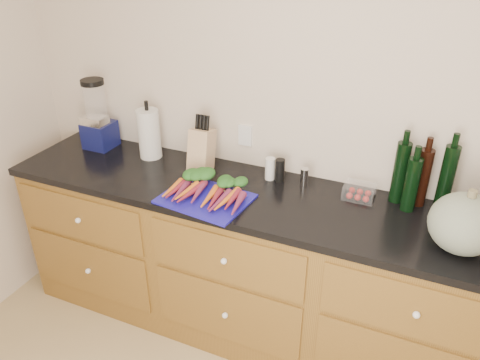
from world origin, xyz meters
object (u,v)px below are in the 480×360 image
at_px(blender_appliance, 97,118).
at_px(knife_block, 202,150).
at_px(cutting_board, 205,199).
at_px(paper_towel, 149,134).
at_px(squash, 464,224).
at_px(tomato_box, 359,192).
at_px(carrots, 209,190).

bearing_deg(blender_appliance, knife_block, -1.40).
relative_size(cutting_board, paper_towel, 1.48).
bearing_deg(blender_appliance, paper_towel, 0.36).
distance_m(blender_appliance, paper_towel, 0.37).
relative_size(cutting_board, squash, 1.49).
distance_m(knife_block, tomato_box, 0.89).
distance_m(paper_towel, tomato_box, 1.25).
relative_size(cutting_board, tomato_box, 2.81).
distance_m(carrots, tomato_box, 0.77).
xyz_separation_m(carrots, tomato_box, (0.71, 0.29, 0.00)).
height_order(squash, blender_appliance, blender_appliance).
bearing_deg(carrots, squash, 1.28).
bearing_deg(squash, tomato_box, 150.99).
xyz_separation_m(squash, knife_block, (-1.36, 0.23, -0.01)).
height_order(squash, knife_block, squash).
bearing_deg(knife_block, carrots, -56.09).
xyz_separation_m(knife_block, tomato_box, (0.88, 0.03, -0.08)).
bearing_deg(tomato_box, carrots, -157.78).
distance_m(cutting_board, blender_appliance, 0.97).
bearing_deg(tomato_box, blender_appliance, -179.56).
height_order(cutting_board, knife_block, knife_block).
height_order(cutting_board, paper_towel, paper_towel).
relative_size(squash, blender_appliance, 0.68).
height_order(cutting_board, blender_appliance, blender_appliance).
xyz_separation_m(paper_towel, tomato_box, (1.24, 0.01, -0.11)).
height_order(squash, tomato_box, squash).
xyz_separation_m(carrots, paper_towel, (-0.53, 0.28, 0.11)).
height_order(squash, paper_towel, paper_towel).
bearing_deg(squash, knife_block, 170.25).
height_order(blender_appliance, paper_towel, blender_appliance).
xyz_separation_m(cutting_board, carrots, (0.00, 0.04, 0.03)).
bearing_deg(cutting_board, carrots, 90.00).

